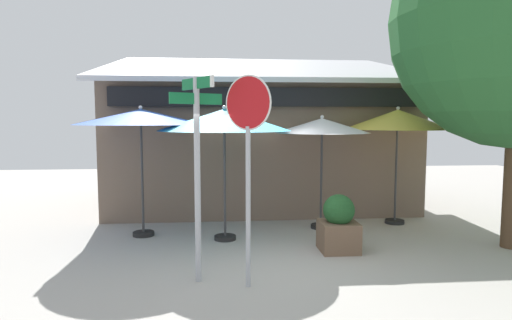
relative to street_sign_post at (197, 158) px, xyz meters
name	(u,v)px	position (x,y,z in m)	size (l,w,h in m)	color
ground_plane	(253,258)	(0.90, 1.14, -1.91)	(28.00, 28.00, 0.10)	#ADA8A0
cafe_building	(258,142)	(1.47, 6.25, -0.12)	(8.34, 5.55, 4.48)	#705B4C
street_sign_post	(197,158)	(0.00, 0.00, 0.00)	(0.75, 0.80, 3.04)	#A8AAB2
stop_sign	(248,141)	(0.73, -0.28, 0.27)	(0.61, 0.51, 3.05)	#A8AAB2
patio_umbrella_royal_blue_left	(141,118)	(-1.26, 2.69, 0.59)	(2.68, 2.68, 2.70)	black
patio_umbrella_teal_center	(224,120)	(0.44, 2.23, 0.54)	(2.64, 2.64, 2.70)	black
patio_umbrella_ivory_right	(322,127)	(2.58, 2.98, 0.40)	(2.09, 2.09, 2.51)	black
patio_umbrella_mustard_far_right	(398,120)	(4.40, 3.26, 0.54)	(2.43, 2.43, 2.71)	black
sidewalk_planter	(339,225)	(2.50, 1.29, -1.37)	(0.68, 0.68, 1.06)	brown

